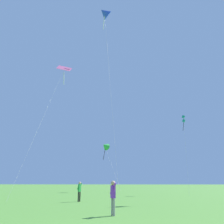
# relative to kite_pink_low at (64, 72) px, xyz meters

# --- Properties ---
(kite_pink_low) EXTENTS (2.10, 12.23, 19.72)m
(kite_pink_low) POSITION_rel_kite_pink_low_xyz_m (0.00, 0.00, 0.00)
(kite_pink_low) COLOR pink
(kite_pink_low) RESTS_ON ground_plane
(kite_blue_delta) EXTENTS (3.86, 9.26, 28.74)m
(kite_blue_delta) POSITION_rel_kite_pink_low_xyz_m (6.58, -1.60, 9.48)
(kite_blue_delta) COLOR blue
(kite_blue_delta) RESTS_ON ground_plane
(kite_green_small) EXTENTS (4.34, 5.81, 9.13)m
(kite_green_small) POSITION_rel_kite_pink_low_xyz_m (5.34, 11.71, -9.87)
(kite_green_small) COLOR green
(kite_green_small) RESTS_ON ground_plane
(kite_teal_box) EXTENTS (1.82, 5.43, 12.01)m
(kite_teal_box) POSITION_rel_kite_pink_low_xyz_m (18.85, 4.74, -6.89)
(kite_teal_box) COLOR teal
(kite_teal_box) RESTS_ON ground_plane
(person_near_tree) EXTENTS (0.38, 0.48, 1.65)m
(person_near_tree) POSITION_rel_kite_pink_low_xyz_m (5.62, -10.13, -17.17)
(person_near_tree) COLOR black
(person_near_tree) RESTS_ON ground_plane
(person_foreground_watcher) EXTENTS (0.39, 0.48, 1.67)m
(person_foreground_watcher) POSITION_rel_kite_pink_low_xyz_m (9.26, -18.41, -17.15)
(person_foreground_watcher) COLOR gray
(person_foreground_watcher) RESTS_ON ground_plane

